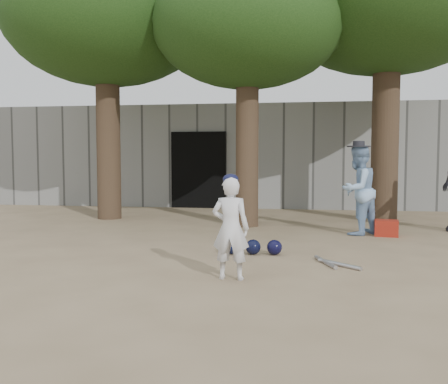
# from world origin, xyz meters

# --- Properties ---
(ground) EXTENTS (70.00, 70.00, 0.00)m
(ground) POSITION_xyz_m (0.00, 0.00, 0.00)
(ground) COLOR #937C5E
(ground) RESTS_ON ground
(boy_player) EXTENTS (0.46, 0.32, 1.23)m
(boy_player) POSITION_xyz_m (0.91, -0.46, 0.62)
(boy_player) COLOR silver
(boy_player) RESTS_ON ground
(spectator_blue) EXTENTS (1.03, 1.05, 1.70)m
(spectator_blue) POSITION_xyz_m (2.80, 3.35, 0.85)
(spectator_blue) COLOR #8EB3DC
(spectator_blue) RESTS_ON ground
(red_bag) EXTENTS (0.46, 0.38, 0.30)m
(red_bag) POSITION_xyz_m (3.32, 3.23, 0.15)
(red_bag) COLOR #A72716
(red_bag) RESTS_ON ground
(back_building) EXTENTS (16.00, 5.24, 3.00)m
(back_building) POSITION_xyz_m (-0.00, 10.33, 1.50)
(back_building) COLOR gray
(back_building) RESTS_ON ground
(helmet_row) EXTENTS (0.87, 0.27, 0.23)m
(helmet_row) POSITION_xyz_m (1.03, 1.09, 0.11)
(helmet_row) COLOR black
(helmet_row) RESTS_ON ground
(bat_pile) EXTENTS (0.60, 0.74, 0.06)m
(bat_pile) POSITION_xyz_m (2.17, 0.52, 0.03)
(bat_pile) COLOR #B6B5BC
(bat_pile) RESTS_ON ground
(tree_row) EXTENTS (11.40, 5.80, 6.69)m
(tree_row) POSITION_xyz_m (0.74, 5.02, 4.69)
(tree_row) COLOR brown
(tree_row) RESTS_ON ground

